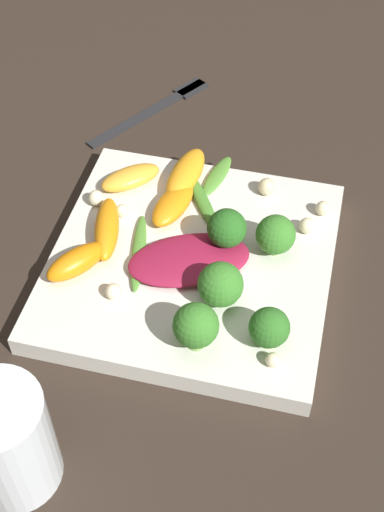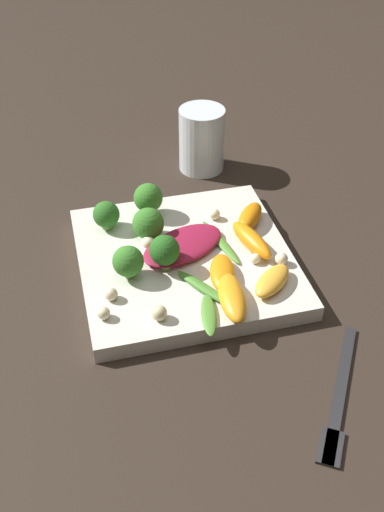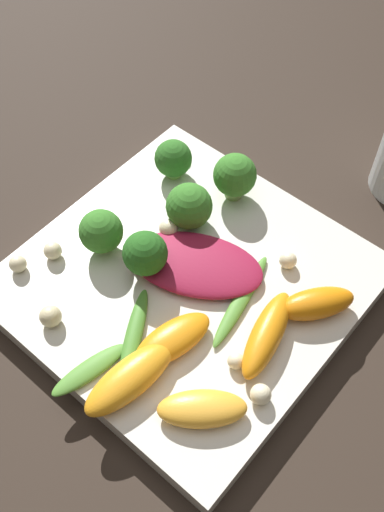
# 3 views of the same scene
# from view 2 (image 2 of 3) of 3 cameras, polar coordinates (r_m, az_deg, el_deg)

# --- Properties ---
(ground_plane) EXTENTS (2.40, 2.40, 0.00)m
(ground_plane) POSITION_cam_2_polar(r_m,az_deg,el_deg) (0.72, -0.68, -1.09)
(ground_plane) COLOR #2D231C
(plate) EXTENTS (0.25, 0.25, 0.02)m
(plate) POSITION_cam_2_polar(r_m,az_deg,el_deg) (0.71, -0.68, -0.47)
(plate) COLOR silver
(plate) RESTS_ON ground_plane
(drinking_glass) EXTENTS (0.07, 0.07, 0.09)m
(drinking_glass) POSITION_cam_2_polar(r_m,az_deg,el_deg) (0.88, 0.93, 11.03)
(drinking_glass) COLOR white
(drinking_glass) RESTS_ON ground_plane
(fork) EXTENTS (0.15, 0.10, 0.01)m
(fork) POSITION_cam_2_polar(r_m,az_deg,el_deg) (0.59, 13.73, -13.61)
(fork) COLOR #262628
(fork) RESTS_ON ground_plane
(radicchio_leaf_0) EXTENTS (0.10, 0.12, 0.01)m
(radicchio_leaf_0) POSITION_cam_2_polar(r_m,az_deg,el_deg) (0.71, -0.90, 1.05)
(radicchio_leaf_0) COLOR maroon
(radicchio_leaf_0) RESTS_ON plate
(orange_segment_0) EXTENTS (0.06, 0.06, 0.02)m
(orange_segment_0) POSITION_cam_2_polar(r_m,az_deg,el_deg) (0.66, 7.65, -2.35)
(orange_segment_0) COLOR #FCAD33
(orange_segment_0) RESTS_ON plate
(orange_segment_1) EXTENTS (0.08, 0.04, 0.02)m
(orange_segment_1) POSITION_cam_2_polar(r_m,az_deg,el_deg) (0.71, 5.69, 1.53)
(orange_segment_1) COLOR orange
(orange_segment_1) RESTS_ON plate
(orange_segment_2) EXTENTS (0.07, 0.04, 0.02)m
(orange_segment_2) POSITION_cam_2_polar(r_m,az_deg,el_deg) (0.67, 2.92, -1.62)
(orange_segment_2) COLOR orange
(orange_segment_2) RESTS_ON plate
(orange_segment_3) EXTENTS (0.08, 0.04, 0.02)m
(orange_segment_3) POSITION_cam_2_polar(r_m,az_deg,el_deg) (0.64, 3.82, -3.93)
(orange_segment_3) COLOR orange
(orange_segment_3) RESTS_ON plate
(orange_segment_4) EXTENTS (0.06, 0.05, 0.02)m
(orange_segment_4) POSITION_cam_2_polar(r_m,az_deg,el_deg) (0.75, 5.55, 3.74)
(orange_segment_4) COLOR orange
(orange_segment_4) RESTS_ON plate
(broccoli_floret_0) EXTENTS (0.04, 0.04, 0.04)m
(broccoli_floret_0) POSITION_cam_2_polar(r_m,az_deg,el_deg) (0.67, -2.63, 0.49)
(broccoli_floret_0) COLOR #84AD5B
(broccoli_floret_0) RESTS_ON plate
(broccoli_floret_1) EXTENTS (0.04, 0.04, 0.04)m
(broccoli_floret_1) POSITION_cam_2_polar(r_m,az_deg,el_deg) (0.67, -6.11, -0.54)
(broccoli_floret_1) COLOR #7A9E51
(broccoli_floret_1) RESTS_ON plate
(broccoli_floret_2) EXTENTS (0.03, 0.03, 0.04)m
(broccoli_floret_2) POSITION_cam_2_polar(r_m,az_deg,el_deg) (0.74, -8.17, 3.89)
(broccoli_floret_2) COLOR #84AD5B
(broccoli_floret_2) RESTS_ON plate
(broccoli_floret_3) EXTENTS (0.04, 0.04, 0.04)m
(broccoli_floret_3) POSITION_cam_2_polar(r_m,az_deg,el_deg) (0.76, -4.19, 5.48)
(broccoli_floret_3) COLOR #84AD5B
(broccoli_floret_3) RESTS_ON plate
(broccoli_floret_4) EXTENTS (0.04, 0.04, 0.04)m
(broccoli_floret_4) POSITION_cam_2_polar(r_m,az_deg,el_deg) (0.72, -4.19, 3.06)
(broccoli_floret_4) COLOR #7A9E51
(broccoli_floret_4) RESTS_ON plate
(arugula_sprig_0) EXTENTS (0.06, 0.03, 0.01)m
(arugula_sprig_0) POSITION_cam_2_polar(r_m,az_deg,el_deg) (0.63, 1.40, -5.63)
(arugula_sprig_0) COLOR #518E33
(arugula_sprig_0) RESTS_ON plate
(arugula_sprig_1) EXTENTS (0.09, 0.03, 0.01)m
(arugula_sprig_1) POSITION_cam_2_polar(r_m,az_deg,el_deg) (0.72, 2.73, 1.36)
(arugula_sprig_1) COLOR #518E33
(arugula_sprig_1) RESTS_ON plate
(arugula_sprig_2) EXTENTS (0.07, 0.05, 0.01)m
(arugula_sprig_2) POSITION_cam_2_polar(r_m,az_deg,el_deg) (0.66, 1.12, -3.07)
(arugula_sprig_2) COLOR #47842D
(arugula_sprig_2) RESTS_ON plate
(macadamia_nut_0) EXTENTS (0.01, 0.01, 0.01)m
(macadamia_nut_0) POSITION_cam_2_polar(r_m,az_deg,el_deg) (0.65, -7.73, -3.62)
(macadamia_nut_0) COLOR beige
(macadamia_nut_0) RESTS_ON plate
(macadamia_nut_1) EXTENTS (0.01, 0.01, 0.01)m
(macadamia_nut_1) POSITION_cam_2_polar(r_m,az_deg,el_deg) (0.70, 8.52, -0.26)
(macadamia_nut_1) COLOR beige
(macadamia_nut_1) RESTS_ON plate
(macadamia_nut_2) EXTENTS (0.02, 0.02, 0.02)m
(macadamia_nut_2) POSITION_cam_2_polar(r_m,az_deg,el_deg) (0.71, -4.19, 1.26)
(macadamia_nut_2) COLOR beige
(macadamia_nut_2) RESTS_ON plate
(macadamia_nut_3) EXTENTS (0.01, 0.01, 0.01)m
(macadamia_nut_3) POSITION_cam_2_polar(r_m,az_deg,el_deg) (0.76, 2.17, 3.99)
(macadamia_nut_3) COLOR beige
(macadamia_nut_3) RESTS_ON plate
(macadamia_nut_4) EXTENTS (0.02, 0.02, 0.02)m
(macadamia_nut_4) POSITION_cam_2_polar(r_m,az_deg,el_deg) (0.62, -3.14, -5.44)
(macadamia_nut_4) COLOR beige
(macadamia_nut_4) RESTS_ON plate
(macadamia_nut_5) EXTENTS (0.01, 0.01, 0.01)m
(macadamia_nut_5) POSITION_cam_2_polar(r_m,az_deg,el_deg) (0.77, -8.83, 3.87)
(macadamia_nut_5) COLOR beige
(macadamia_nut_5) RESTS_ON plate
(macadamia_nut_6) EXTENTS (0.01, 0.01, 0.01)m
(macadamia_nut_6) POSITION_cam_2_polar(r_m,az_deg,el_deg) (0.69, 6.04, -0.25)
(macadamia_nut_6) COLOR beige
(macadamia_nut_6) RESTS_ON plate
(macadamia_nut_7) EXTENTS (0.01, 0.01, 0.01)m
(macadamia_nut_7) POSITION_cam_2_polar(r_m,az_deg,el_deg) (0.63, -8.41, -5.41)
(macadamia_nut_7) COLOR beige
(macadamia_nut_7) RESTS_ON plate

